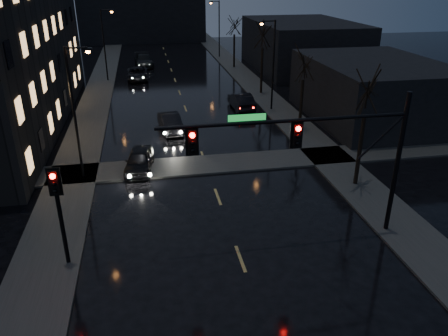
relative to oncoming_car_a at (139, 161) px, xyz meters
name	(u,v)px	position (x,y,z in m)	size (l,w,h in m)	color
sidewalk_left	(95,104)	(-4.17, 16.50, -0.63)	(3.00, 140.00, 0.12)	#2D2D2B
sidewalk_right	(264,95)	(12.83, 16.50, -0.63)	(3.00, 140.00, 0.12)	#2D2D2B
sidewalk_cross	(206,165)	(4.33, 0.00, -0.63)	(40.00, 3.00, 0.12)	#2D2D2B
commercial_right_near	(373,90)	(19.83, 7.50, 1.81)	(10.00, 14.00, 5.00)	black
commercial_right_far	(302,45)	(21.33, 29.50, 2.31)	(12.00, 18.00, 6.00)	black
far_block	(143,18)	(1.33, 59.50, 3.31)	(22.00, 10.00, 8.00)	black
signal_mast	(323,144)	(8.17, -9.50, 4.18)	(11.11, 0.41, 7.00)	black
signal_pole_left	(58,204)	(-3.17, -9.50, 2.32)	(0.35, 0.41, 4.53)	black
tree_near	(369,83)	(12.73, -4.50, 5.53)	(3.52, 3.52, 8.08)	black
tree_mid_a	(305,58)	(12.73, 5.50, 5.14)	(3.30, 3.30, 7.58)	black
tree_mid_b	(263,28)	(12.73, 17.50, 5.92)	(3.74, 3.74, 8.59)	black
tree_far	(234,20)	(12.73, 31.50, 5.37)	(3.43, 3.43, 7.88)	black
streetlight_l_near	(77,103)	(-3.26, -0.50, 4.08)	(1.53, 0.28, 8.00)	black
streetlight_l_far	(105,39)	(-3.26, 26.50, 4.08)	(1.53, 0.28, 8.00)	black
streetlight_r_mid	(271,58)	(11.91, 11.50, 4.08)	(1.53, 0.28, 8.00)	black
streetlight_r_far	(218,24)	(11.91, 39.50, 4.08)	(1.53, 0.28, 8.00)	black
oncoming_car_a	(139,161)	(0.00, 0.00, 0.00)	(1.63, 4.05, 1.38)	black
oncoming_car_b	(171,123)	(2.53, 7.24, 0.01)	(1.49, 4.28, 1.41)	black
oncoming_car_c	(138,74)	(0.00, 26.48, 0.03)	(2.38, 5.15, 1.43)	black
oncoming_car_d	(144,60)	(0.87, 34.65, 0.11)	(2.23, 5.49, 1.59)	black
lead_car	(241,101)	(9.43, 12.34, 0.08)	(1.63, 4.68, 1.54)	black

